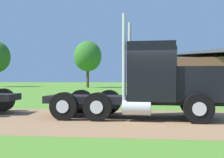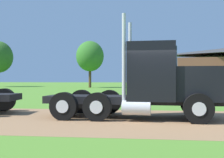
{
  "view_description": "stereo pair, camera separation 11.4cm",
  "coord_description": "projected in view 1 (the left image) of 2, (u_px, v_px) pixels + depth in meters",
  "views": [
    {
      "loc": [
        -0.53,
        -10.92,
        1.53
      ],
      "look_at": [
        -1.88,
        0.57,
        1.5
      ],
      "focal_mm": 47.88,
      "sensor_mm": 36.0,
      "label": 1
    },
    {
      "loc": [
        -0.41,
        -10.91,
        1.53
      ],
      "look_at": [
        -1.88,
        0.57,
        1.5
      ],
      "focal_mm": 47.88,
      "sensor_mm": 36.0,
      "label": 2
    }
  ],
  "objects": [
    {
      "name": "truck_foreground_white",
      "position": [
        156.0,
        83.0,
        11.39
      ],
      "size": [
        6.87,
        2.94,
        3.86
      ],
      "color": "black",
      "rests_on": "ground_plane"
    },
    {
      "name": "tree_mid",
      "position": [
        88.0,
        56.0,
        48.91
      ],
      "size": [
        4.54,
        4.54,
        7.65
      ],
      "color": "#513823",
      "rests_on": "ground_plane"
    },
    {
      "name": "ground_plane",
      "position": [
        162.0,
        121.0,
        10.79
      ],
      "size": [
        200.0,
        200.0,
        0.0
      ],
      "primitive_type": "plane",
      "color": "#54892C"
    },
    {
      "name": "dirt_track",
      "position": [
        162.0,
        120.0,
        10.79
      ],
      "size": [
        120.0,
        6.78,
        0.01
      ],
      "primitive_type": "cube",
      "color": "#99704B",
      "rests_on": "ground_plane"
    }
  ]
}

